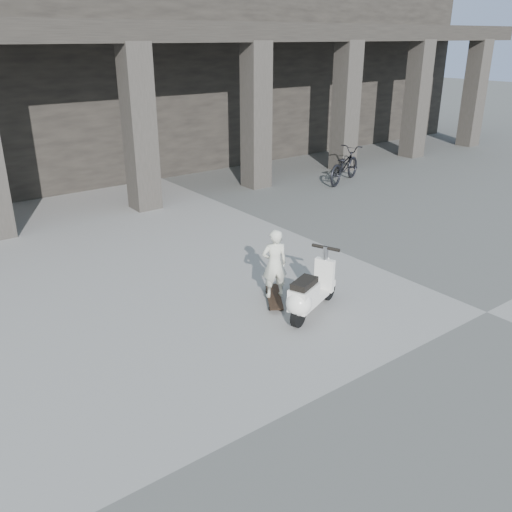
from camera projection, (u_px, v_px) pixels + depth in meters
ground at (487, 312)px, 8.67m from camera, size 90.00×90.00×0.00m
colonnade at (116, 71)px, 17.70m from camera, size 28.00×8.82×6.00m
longboard at (274, 297)px, 9.01m from camera, size 0.71×0.92×0.10m
skateboard_spare at (299, 295)px, 9.08m from camera, size 0.61×0.80×0.10m
child at (275, 264)px, 8.78m from camera, size 0.50×0.42×1.17m
scooter at (307, 295)px, 8.32m from camera, size 1.39×0.75×1.02m
bicycle at (344, 165)px, 16.21m from camera, size 2.06×1.36×1.02m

